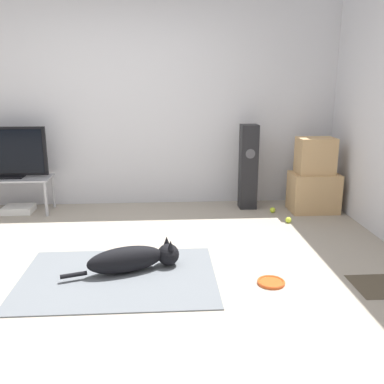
% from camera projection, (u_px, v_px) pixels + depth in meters
% --- Properties ---
extents(ground_plane, '(12.00, 12.00, 0.00)m').
position_uv_depth(ground_plane, '(117.00, 272.00, 3.57)').
color(ground_plane, '#9E9384').
extents(wall_back, '(8.00, 0.06, 2.55)m').
position_uv_depth(wall_back, '(130.00, 103.00, 5.27)').
color(wall_back, silver).
rests_on(wall_back, ground_plane).
extents(area_rug, '(1.57, 1.12, 0.01)m').
position_uv_depth(area_rug, '(118.00, 277.00, 3.46)').
color(area_rug, slate).
rests_on(area_rug, ground_plane).
extents(dog, '(0.95, 0.40, 0.24)m').
position_uv_depth(dog, '(135.00, 259.00, 3.54)').
color(dog, black).
rests_on(dog, area_rug).
extents(frisbee, '(0.22, 0.22, 0.03)m').
position_uv_depth(frisbee, '(271.00, 282.00, 3.36)').
color(frisbee, '#DB511E').
rests_on(frisbee, ground_plane).
extents(cardboard_box_lower, '(0.56, 0.40, 0.47)m').
position_uv_depth(cardboard_box_lower, '(313.00, 192.00, 5.17)').
color(cardboard_box_lower, tan).
rests_on(cardboard_box_lower, ground_plane).
extents(cardboard_box_upper, '(0.43, 0.30, 0.43)m').
position_uv_depth(cardboard_box_upper, '(315.00, 156.00, 5.05)').
color(cardboard_box_upper, tan).
rests_on(cardboard_box_upper, cardboard_box_lower).
extents(floor_speaker, '(0.21, 0.21, 1.03)m').
position_uv_depth(floor_speaker, '(248.00, 167.00, 5.24)').
color(floor_speaker, black).
rests_on(floor_speaker, ground_plane).
extents(tv_stand, '(0.94, 0.42, 0.43)m').
position_uv_depth(tv_stand, '(11.00, 182.00, 5.08)').
color(tv_stand, '#A8A8AD').
rests_on(tv_stand, ground_plane).
extents(tv, '(0.89, 0.20, 0.60)m').
position_uv_depth(tv, '(8.00, 153.00, 4.99)').
color(tv, black).
rests_on(tv, tv_stand).
extents(tennis_ball_by_boxes, '(0.07, 0.07, 0.07)m').
position_uv_depth(tennis_ball_by_boxes, '(273.00, 210.00, 5.15)').
color(tennis_ball_by_boxes, '#C6E033').
rests_on(tennis_ball_by_boxes, ground_plane).
extents(tennis_ball_near_speaker, '(0.07, 0.07, 0.07)m').
position_uv_depth(tennis_ball_near_speaker, '(288.00, 220.00, 4.78)').
color(tennis_ball_near_speaker, '#C6E033').
rests_on(tennis_ball_near_speaker, ground_plane).
extents(game_console, '(0.35, 0.28, 0.08)m').
position_uv_depth(game_console, '(19.00, 209.00, 5.16)').
color(game_console, white).
rests_on(game_console, ground_plane).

